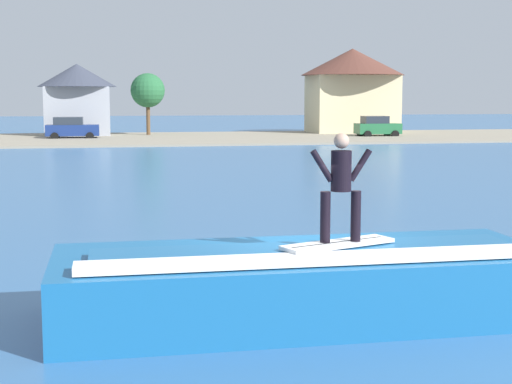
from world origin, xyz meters
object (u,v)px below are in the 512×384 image
Objects in this scene: house_small_cottage at (77,95)px; tree_tall_bare at (148,91)px; wave_crest at (303,283)px; surfer at (341,182)px; house_gabled_white at (352,83)px; surfboard at (338,244)px; car_near_shore at (72,128)px; car_far_shore at (377,127)px.

house_small_cottage is 1.23× the size of tree_tall_bare.
surfer is at bearing -27.22° from wave_crest.
house_small_cottage is at bearing 95.51° from wave_crest.
wave_crest is at bearing -84.49° from house_small_cottage.
house_gabled_white reaches higher than wave_crest.
surfboard is 54.03m from car_near_shore.
car_near_shore is (-6.45, 53.64, -0.31)m from surfboard.
wave_crest is 1.76m from surfer.
house_small_cottage is at bearing 95.96° from surfboard.
wave_crest is 58.31m from house_small_cottage.
car_far_shore is at bearing -15.75° from tree_tall_bare.
surfboard is 0.46× the size of car_near_shore.
wave_crest is 1.41× the size of tree_tall_bare.
car_near_shore is at bearing 96.38° from wave_crest.
wave_crest is 0.89m from surfboard.
wave_crest is 2.06× the size of car_far_shore.
house_small_cottage reaches higher than car_near_shore.
house_gabled_white is at bearing 4.47° from tree_tall_bare.
wave_crest is at bearing 149.86° from surfboard.
car_far_shore is (19.40, 51.98, -0.31)m from surfboard.
wave_crest is at bearing -83.62° from car_near_shore.
house_gabled_white is (19.32, 58.95, 2.52)m from surfer.
car_near_shore is 5.35m from house_small_cottage.
surfer reaches higher than surfboard.
surfboard is 0.98m from surfer.
surfboard is at bearing -108.18° from house_gabled_white.
surfer is (0.04, 0.01, 0.98)m from surfboard.
surfer is 0.31× the size of tree_tall_bare.
tree_tall_bare is at bearing 164.25° from car_far_shore.
house_small_cottage is at bearing -178.39° from house_gabled_white.
surfboard is 0.52× the size of car_far_shore.
surfer is 0.25× the size of house_small_cottage.
surfer is 55.48m from car_far_shore.
house_gabled_white reaches higher than car_near_shore.
car_near_shore is 0.77× the size of tree_tall_bare.
tree_tall_bare reaches higher than car_far_shore.
surfer is at bearing -83.10° from car_near_shore.
surfer is at bearing -89.98° from tree_tall_bare.
car_near_shore is at bearing -168.36° from house_gabled_white.
surfer is (0.53, -0.27, 1.66)m from wave_crest.
car_near_shore is 0.63× the size of house_small_cottage.
car_far_shore is 7.95m from house_gabled_white.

